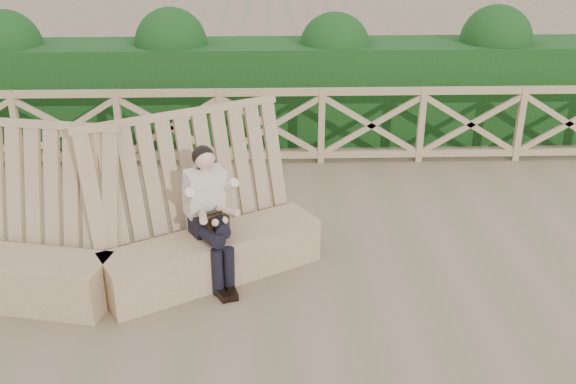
{
  "coord_description": "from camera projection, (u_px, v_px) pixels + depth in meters",
  "views": [
    {
      "loc": [
        -0.04,
        -5.2,
        3.38
      ],
      "look_at": [
        0.14,
        0.4,
        0.9
      ],
      "focal_mm": 40.0,
      "sensor_mm": 36.0,
      "label": 1
    }
  ],
  "objects": [
    {
      "name": "ground",
      "position": [
        274.0,
        295.0,
        6.12
      ],
      "size": [
        60.0,
        60.0,
        0.0
      ],
      "primitive_type": "plane",
      "color": "brown",
      "rests_on": "ground"
    },
    {
      "name": "bench",
      "position": [
        107.0,
        247.0,
        6.17
      ],
      "size": [
        4.18,
        1.74,
        1.6
      ],
      "rotation": [
        0.0,
        0.0,
        0.09
      ],
      "color": "#86664D",
      "rests_on": "ground"
    },
    {
      "name": "woman",
      "position": [
        210.0,
        210.0,
        6.15
      ],
      "size": [
        0.57,
        0.83,
        1.35
      ],
      "rotation": [
        0.0,
        0.0,
        0.49
      ],
      "color": "black",
      "rests_on": "ground"
    },
    {
      "name": "guardrail",
      "position": [
        271.0,
        126.0,
        9.1
      ],
      "size": [
        10.1,
        0.09,
        1.1
      ],
      "color": "#998159",
      "rests_on": "ground"
    },
    {
      "name": "hedge",
      "position": [
        270.0,
        91.0,
        10.12
      ],
      "size": [
        12.0,
        1.2,
        1.5
      ],
      "primitive_type": "cube",
      "color": "black",
      "rests_on": "ground"
    }
  ]
}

